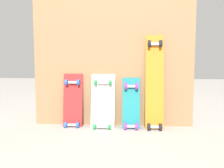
% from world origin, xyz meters
% --- Properties ---
extents(ground_plane, '(12.00, 12.00, 0.00)m').
position_xyz_m(ground_plane, '(0.00, 0.00, 0.00)').
color(ground_plane, '#B2AAA0').
extents(plywood_wall_panel, '(1.64, 0.04, 1.42)m').
position_xyz_m(plywood_wall_panel, '(0.00, 0.07, 0.71)').
color(plywood_wall_panel, '#99724C').
rests_on(plywood_wall_panel, ground).
extents(skateboard_red, '(0.20, 0.15, 0.61)m').
position_xyz_m(skateboard_red, '(-0.41, -0.01, 0.24)').
color(skateboard_red, '#B22626').
rests_on(skateboard_red, ground).
extents(skateboard_white, '(0.24, 0.18, 0.61)m').
position_xyz_m(skateboard_white, '(-0.10, -0.03, 0.23)').
color(skateboard_white, silver).
rests_on(skateboard_white, ground).
extents(skateboard_teal, '(0.17, 0.19, 0.57)m').
position_xyz_m(skateboard_teal, '(0.19, -0.03, 0.22)').
color(skateboard_teal, '#197A7F').
rests_on(skateboard_teal, ground).
extents(skateboard_orange, '(0.18, 0.20, 0.98)m').
position_xyz_m(skateboard_orange, '(0.42, -0.03, 0.43)').
color(skateboard_orange, orange).
rests_on(skateboard_orange, ground).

